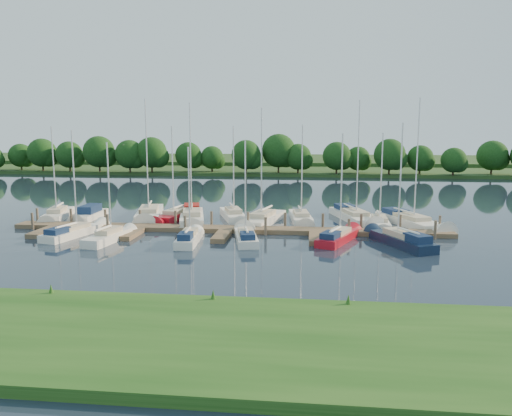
# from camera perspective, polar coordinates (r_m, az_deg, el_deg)

# --- Properties ---
(ground) EXTENTS (260.00, 260.00, 0.00)m
(ground) POSITION_cam_1_polar(r_m,az_deg,el_deg) (37.87, -5.28, -5.12)
(ground) COLOR #192333
(ground) RESTS_ON ground
(near_bank) EXTENTS (90.00, 10.00, 0.50)m
(near_bank) POSITION_cam_1_polar(r_m,az_deg,el_deg) (23.13, -13.44, -14.12)
(near_bank) COLOR #184413
(near_bank) RESTS_ON ground
(dock) EXTENTS (40.00, 6.00, 0.40)m
(dock) POSITION_cam_1_polar(r_m,az_deg,el_deg) (44.83, -3.43, -2.61)
(dock) COLOR brown
(dock) RESTS_ON ground
(mooring_pilings) EXTENTS (38.24, 2.84, 2.00)m
(mooring_pilings) POSITION_cam_1_polar(r_m,az_deg,el_deg) (45.84, -3.20, -1.83)
(mooring_pilings) COLOR #473D33
(mooring_pilings) RESTS_ON ground
(far_shore) EXTENTS (180.00, 30.00, 0.60)m
(far_shore) POSITION_cam_1_polar(r_m,az_deg,el_deg) (111.57, 2.42, 4.45)
(far_shore) COLOR #223D17
(far_shore) RESTS_ON ground
(distant_hill) EXTENTS (220.00, 40.00, 1.40)m
(distant_hill) POSITION_cam_1_polar(r_m,az_deg,el_deg) (136.44, 3.13, 5.46)
(distant_hill) COLOR #2C4B21
(distant_hill) RESTS_ON ground
(treeline) EXTENTS (144.11, 9.53, 8.18)m
(treeline) POSITION_cam_1_polar(r_m,az_deg,el_deg) (97.83, 4.55, 5.92)
(treeline) COLOR #38281C
(treeline) RESTS_ON ground
(sailboat_n_0) EXTENTS (3.23, 7.71, 9.91)m
(sailboat_n_0) POSITION_cam_1_polar(r_m,az_deg,el_deg) (55.67, -21.73, -0.86)
(sailboat_n_0) COLOR white
(sailboat_n_0) RESTS_ON ground
(motorboat) EXTENTS (1.87, 6.22, 1.75)m
(motorboat) POSITION_cam_1_polar(r_m,az_deg,el_deg) (54.51, -18.52, -0.81)
(motorboat) COLOR white
(motorboat) RESTS_ON ground
(sailboat_n_2) EXTENTS (4.30, 10.16, 12.68)m
(sailboat_n_2) POSITION_cam_1_polar(r_m,az_deg,el_deg) (53.51, -12.12, -0.80)
(sailboat_n_2) COLOR white
(sailboat_n_2) RESTS_ON ground
(sailboat_n_3) EXTENTS (3.32, 7.77, 9.90)m
(sailboat_n_3) POSITION_cam_1_polar(r_m,az_deg,el_deg) (51.84, -9.22, -1.03)
(sailboat_n_3) COLOR #AA0F1C
(sailboat_n_3) RESTS_ON ground
(sailboat_n_4) EXTENTS (4.07, 9.67, 12.21)m
(sailboat_n_4) POSITION_cam_1_polar(r_m,az_deg,el_deg) (50.54, -7.34, -1.17)
(sailboat_n_4) COLOR white
(sailboat_n_4) RESTS_ON ground
(sailboat_n_5) EXTENTS (3.80, 7.68, 9.96)m
(sailboat_n_5) POSITION_cam_1_polar(r_m,az_deg,el_deg) (51.49, -2.60, -0.98)
(sailboat_n_5) COLOR white
(sailboat_n_5) RESTS_ON ground
(sailboat_n_6) EXTENTS (3.99, 9.23, 11.68)m
(sailboat_n_6) POSITION_cam_1_polar(r_m,az_deg,el_deg) (49.03, 0.73, -1.49)
(sailboat_n_6) COLOR white
(sailboat_n_6) RESTS_ON ground
(sailboat_n_7) EXTENTS (2.69, 7.93, 10.00)m
(sailboat_n_7) POSITION_cam_1_polar(r_m,az_deg,el_deg) (50.38, 5.16, -1.25)
(sailboat_n_7) COLOR white
(sailboat_n_7) RESTS_ON ground
(sailboat_n_8) EXTENTS (4.67, 9.97, 12.47)m
(sailboat_n_8) POSITION_cam_1_polar(r_m,az_deg,el_deg) (51.92, 11.20, -1.03)
(sailboat_n_8) COLOR white
(sailboat_n_8) RESTS_ON ground
(sailboat_n_9) EXTENTS (1.91, 7.16, 9.25)m
(sailboat_n_9) POSITION_cam_1_polar(r_m,az_deg,el_deg) (48.74, 13.90, -1.82)
(sailboat_n_9) COLOR white
(sailboat_n_9) RESTS_ON ground
(sailboat_n_10) EXTENTS (5.60, 9.81, 12.53)m
(sailboat_n_10) POSITION_cam_1_polar(r_m,az_deg,el_deg) (50.48, 17.32, -1.55)
(sailboat_n_10) COLOR white
(sailboat_n_10) RESTS_ON ground
(sailboat_s_0) EXTENTS (3.18, 7.52, 9.47)m
(sailboat_s_0) POSITION_cam_1_polar(r_m,az_deg,el_deg) (46.30, -20.06, -2.63)
(sailboat_s_0) COLOR white
(sailboat_s_0) RESTS_ON ground
(sailboat_s_1) EXTENTS (2.37, 6.60, 8.57)m
(sailboat_s_1) POSITION_cam_1_polar(r_m,az_deg,el_deg) (43.23, -16.40, -3.29)
(sailboat_s_1) COLOR white
(sailboat_s_1) RESTS_ON ground
(sailboat_s_2) EXTENTS (1.82, 6.27, 8.18)m
(sailboat_s_2) POSITION_cam_1_polar(r_m,az_deg,el_deg) (41.26, -7.64, -3.52)
(sailboat_s_2) COLOR white
(sailboat_s_2) RESTS_ON ground
(sailboat_s_3) EXTENTS (2.72, 6.80, 8.65)m
(sailboat_s_3) POSITION_cam_1_polar(r_m,az_deg,el_deg) (41.48, -1.17, -3.39)
(sailboat_s_3) COLOR white
(sailboat_s_3) RESTS_ON ground
(sailboat_s_4) EXTENTS (3.92, 7.11, 9.23)m
(sailboat_s_4) POSITION_cam_1_polar(r_m,az_deg,el_deg) (42.03, 9.41, -3.34)
(sailboat_s_4) COLOR #AA0F1C
(sailboat_s_4) RESTS_ON ground
(sailboat_s_5) EXTENTS (4.56, 7.63, 10.16)m
(sailboat_s_5) POSITION_cam_1_polar(r_m,az_deg,el_deg) (41.56, 16.23, -3.69)
(sailboat_s_5) COLOR #0F1C32
(sailboat_s_5) RESTS_ON ground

